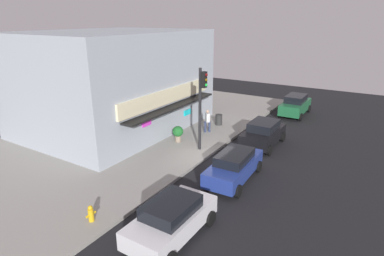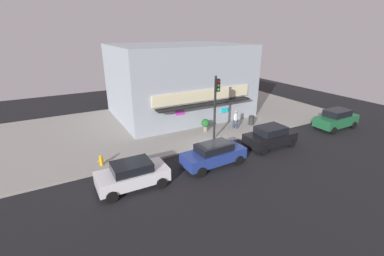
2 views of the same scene
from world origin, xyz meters
name	(u,v)px [view 1 (image 1 of 2)]	position (x,y,z in m)	size (l,w,h in m)	color
ground_plane	(207,159)	(0.00, 0.00, 0.00)	(49.46, 49.46, 0.00)	black
sidewalk	(122,137)	(0.00, 6.94, 0.09)	(32.97, 13.87, 0.17)	gray
corner_building	(115,80)	(1.53, 8.73, 3.70)	(12.86, 10.51, 7.06)	#9EA8B2
traffic_light	(202,99)	(0.79, 0.87, 3.47)	(0.32, 0.58, 5.15)	black
fire_hydrant	(91,214)	(-8.16, 0.89, 0.52)	(0.47, 0.23, 0.72)	gold
trash_can	(219,120)	(5.79, 2.19, 0.58)	(0.53, 0.53, 0.82)	#2D2D2D
pedestrian	(207,120)	(3.84, 2.12, 1.10)	(0.49, 0.49, 1.68)	navy
potted_plant_by_doorway	(178,132)	(1.14, 2.88, 0.82)	(0.72, 0.72, 1.09)	gray
parked_car_green	(295,105)	(12.20, -1.98, 0.90)	(4.24, 1.98, 1.76)	#1E6038
parked_car_black	(263,133)	(3.95, -2.05, 0.85)	(4.01, 2.12, 1.65)	black
parked_car_blue	(234,166)	(-1.53, -2.46, 0.81)	(4.40, 2.03, 1.56)	navy
parked_car_white	(172,218)	(-7.03, -2.36, 0.81)	(4.04, 2.09, 1.56)	silver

